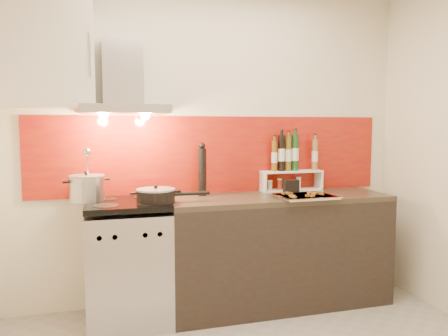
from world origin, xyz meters
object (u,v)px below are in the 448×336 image
object	(u,v)px
saute_pan	(157,195)
pepper_mill	(202,170)
stock_pot	(87,188)
baking_tray	(305,196)
counter	(278,250)
range_stove	(128,263)

from	to	relation	value
saute_pan	pepper_mill	xyz separation A→B (m)	(0.40, 0.27, 0.15)
stock_pot	baking_tray	bearing A→B (deg)	-9.65
counter	pepper_mill	world-z (taller)	pepper_mill
stock_pot	pepper_mill	xyz separation A→B (m)	(0.89, 0.06, 0.10)
saute_pan	baking_tray	world-z (taller)	saute_pan
range_stove	saute_pan	xyz separation A→B (m)	(0.21, -0.10, 0.52)
baking_tray	range_stove	bearing A→B (deg)	172.73
stock_pot	range_stove	bearing A→B (deg)	-20.56
range_stove	baking_tray	xyz separation A→B (m)	(1.35, -0.17, 0.47)
pepper_mill	baking_tray	distance (m)	0.84
range_stove	counter	xyz separation A→B (m)	(1.20, 0.00, 0.01)
counter	saute_pan	bearing A→B (deg)	-173.85
counter	pepper_mill	xyz separation A→B (m)	(-0.59, 0.16, 0.66)
stock_pot	saute_pan	world-z (taller)	stock_pot
counter	saute_pan	size ratio (longest dim) A/B	3.32
pepper_mill	baking_tray	size ratio (longest dim) A/B	0.93
saute_pan	pepper_mill	world-z (taller)	pepper_mill
range_stove	saute_pan	bearing A→B (deg)	-26.24
stock_pot	saute_pan	xyz separation A→B (m)	(0.49, -0.21, -0.05)
range_stove	saute_pan	size ratio (longest dim) A/B	1.68
range_stove	stock_pot	size ratio (longest dim) A/B	3.49
counter	stock_pot	xyz separation A→B (m)	(-1.48, 0.10, 0.56)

